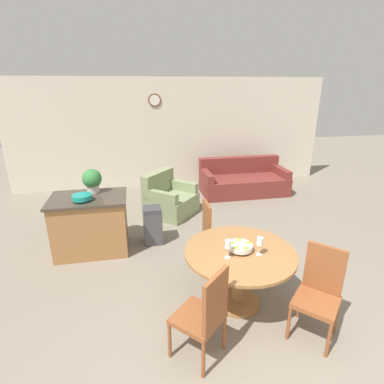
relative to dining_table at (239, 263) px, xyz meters
The scene contains 14 objects.
wall_back 4.86m from the dining_table, 91.51° to the left, with size 8.00×0.09×2.70m.
dining_table is the anchor object (origin of this frame).
dining_chair_near_left 0.87m from the dining_table, 130.45° to the right, with size 0.59×0.59×0.98m.
dining_chair_near_right 0.87m from the dining_table, 40.45° to the right, with size 0.59×0.59×0.98m.
dining_chair_far_side 0.87m from the dining_table, 94.55° to the left, with size 0.43×0.43×0.98m.
fruit_bowl 0.22m from the dining_table, 153.36° to the right, with size 0.28×0.28×0.11m.
wine_glass_left 0.39m from the dining_table, 149.19° to the right, with size 0.07×0.07×0.22m.
wine_glass_right 0.39m from the dining_table, 33.94° to the right, with size 0.07×0.07×0.22m.
kitchen_island 2.48m from the dining_table, 138.44° to the left, with size 1.14×0.78×0.91m.
teal_bowl 2.45m from the dining_table, 141.92° to the left, with size 0.28×0.28×0.09m.
potted_plant 2.64m from the dining_table, 133.90° to the left, with size 0.30×0.30×0.38m.
trash_bin 1.94m from the dining_table, 117.54° to the left, with size 0.30×0.30×0.63m.
couch 4.07m from the dining_table, 69.05° to the left, with size 2.03×1.00×0.82m.
armchair 2.90m from the dining_table, 99.43° to the left, with size 1.20×1.21×0.86m.
Camera 1 is at (-0.98, -1.74, 2.51)m, focal length 28.00 mm.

